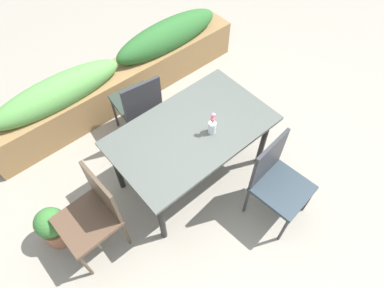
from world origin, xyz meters
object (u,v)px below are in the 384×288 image
Objects in this scene: planter_box at (121,75)px; dining_table at (192,134)px; flower_vase at (212,125)px; chair_far_side at (138,102)px; potted_plant at (53,226)px; chair_end_left at (93,212)px; chair_near_right at (277,179)px.

dining_table is at bearing -93.95° from planter_box.
planter_box is (-0.02, 1.59, -0.48)m from flower_vase.
planter_box is at bearing 81.94° from chair_far_side.
chair_far_side reaches higher than potted_plant.
potted_plant is (-1.56, 0.42, -0.61)m from flower_vase.
flower_vase reaches higher than chair_far_side.
planter_box is at bearing -41.86° from chair_end_left.
chair_far_side is at bearing 21.07° from potted_plant.
chair_far_side is (-0.41, 1.61, 0.01)m from chair_near_right.
chair_near_right is 1.00× the size of chair_end_left.
flower_vase is 1.73m from potted_plant.
chair_near_right is 0.77m from flower_vase.
chair_far_side is 0.27× the size of planter_box.
chair_end_left is 0.28× the size of planter_box.
chair_far_side is at bearing -54.15° from chair_end_left.
dining_table is 0.25m from flower_vase.
potted_plant is at bearing -142.76° from planter_box.
dining_table is 0.88m from chair_near_right.
chair_far_side is 0.95× the size of chair_end_left.
chair_far_side is 1.49m from potted_plant.
chair_end_left is at bearing -39.71° from potted_plant.
planter_box is (1.21, 1.45, -0.16)m from chair_end_left.
chair_near_right is 0.28× the size of planter_box.
planter_box is at bearing -89.46° from chair_near_right.
flower_vase is (-0.21, 0.66, 0.33)m from chair_near_right.
dining_table is 1.12m from chair_end_left.
chair_end_left is at bearing 179.84° from dining_table.
dining_table is 0.83m from chair_far_side.
chair_far_side is 1.89× the size of potted_plant.
flower_vase is at bearing -71.38° from chair_far_side.
flower_vase is (1.23, -0.14, 0.32)m from chair_end_left.
chair_near_right is at bearing -121.16° from chair_end_left.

